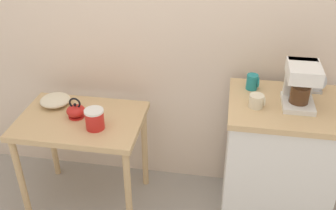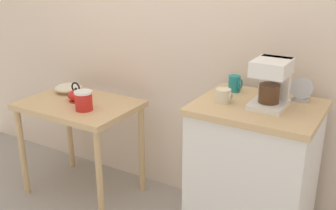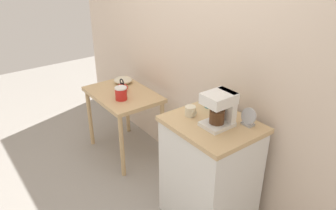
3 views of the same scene
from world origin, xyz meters
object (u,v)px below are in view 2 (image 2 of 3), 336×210
at_px(canister_enamel, 84,101).
at_px(coffee_maker, 272,81).
at_px(bowl_stoneware, 68,88).
at_px(mug_small_cream, 223,96).
at_px(mug_dark_teal, 235,84).
at_px(table_clock, 301,91).
at_px(teakettle, 76,95).

bearing_deg(canister_enamel, coffee_maker, 7.09).
xyz_separation_m(bowl_stoneware, coffee_maker, (1.57, -0.08, 0.31)).
bearing_deg(mug_small_cream, mug_dark_teal, 95.41).
distance_m(bowl_stoneware, table_clock, 1.71).
bearing_deg(coffee_maker, mug_dark_teal, 151.09).
bearing_deg(teakettle, mug_small_cream, -1.43).
distance_m(coffee_maker, mug_dark_teal, 0.31).
bearing_deg(mug_dark_teal, teakettle, -170.32).
bearing_deg(bowl_stoneware, table_clock, 3.09).
relative_size(bowl_stoneware, table_clock, 1.53).
height_order(coffee_maker, mug_dark_teal, coffee_maker).
relative_size(teakettle, table_clock, 1.11).
distance_m(teakettle, canister_enamel, 0.19).
bearing_deg(mug_small_cream, coffee_maker, 17.26).
xyz_separation_m(bowl_stoneware, teakettle, (0.20, -0.12, 0.01)).
bearing_deg(coffee_maker, teakettle, -178.07).
relative_size(canister_enamel, coffee_maker, 0.51).
xyz_separation_m(canister_enamel, table_clock, (1.33, 0.32, 0.20)).
height_order(teakettle, canister_enamel, teakettle).
height_order(coffee_maker, mug_small_cream, coffee_maker).
bearing_deg(mug_small_cream, table_clock, 33.92).
bearing_deg(table_clock, coffee_maker, -126.07).
distance_m(teakettle, mug_small_cream, 1.15).
bearing_deg(mug_dark_teal, bowl_stoneware, -177.14).
height_order(bowl_stoneware, table_clock, table_clock).
xyz_separation_m(coffee_maker, mug_small_cream, (-0.24, -0.07, -0.10)).
bearing_deg(teakettle, mug_dark_teal, 9.68).
relative_size(coffee_maker, table_clock, 1.94).
bearing_deg(teakettle, coffee_maker, 1.93).
xyz_separation_m(teakettle, coffee_maker, (1.37, 0.05, 0.30)).
bearing_deg(bowl_stoneware, canister_enamel, -32.24).
relative_size(canister_enamel, mug_dark_teal, 1.36).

